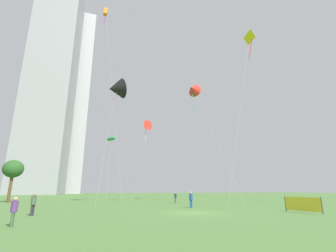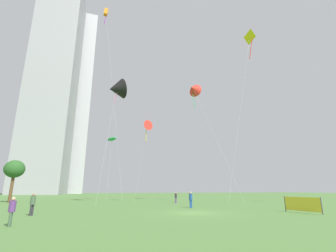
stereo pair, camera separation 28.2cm
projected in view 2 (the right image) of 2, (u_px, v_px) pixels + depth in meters
The scene contains 15 objects.
ground at pixel (194, 213), 20.45m from camera, with size 280.00×280.00×0.00m, color #4C7538.
person_standing_0 at pixel (33, 203), 18.44m from camera, with size 0.37×0.37×1.65m.
person_standing_1 at pixel (12, 209), 12.94m from camera, with size 0.34×0.34×1.54m.
person_standing_2 at pixel (191, 198), 26.43m from camera, with size 0.38×0.38×1.71m.
person_standing_3 at pixel (176, 197), 35.84m from camera, with size 0.35×0.35×1.58m.
kite_flying_0 at pixel (193, 89), 44.25m from camera, with size 5.52×9.28×21.30m.
kite_flying_1 at pixel (146, 126), 41.08m from camera, with size 2.12×4.11×13.45m.
kite_flying_2 at pixel (250, 39), 37.44m from camera, with size 6.91×2.19×25.67m.
kite_flying_4 at pixel (106, 13), 42.01m from camera, with size 4.89×1.27×33.00m.
kite_flying_5 at pixel (116, 89), 38.10m from camera, with size 3.73×4.92×19.33m.
kite_flying_6 at pixel (112, 139), 46.67m from camera, with size 2.01×5.94×12.10m.
park_tree_0 at pixel (14, 170), 38.51m from camera, with size 3.06×3.06×6.57m.
distant_highrise_0 at pixel (68, 100), 137.55m from camera, with size 24.80×22.06×104.18m, color #A8A8AD.
distant_highrise_1 at pixel (54, 81), 115.25m from camera, with size 19.76×19.89×105.32m, color #939399.
event_banner at pixel (302, 204), 20.59m from camera, with size 0.63×3.46×1.35m.
Camera 2 is at (-8.09, -20.24, 1.91)m, focal length 25.55 mm.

